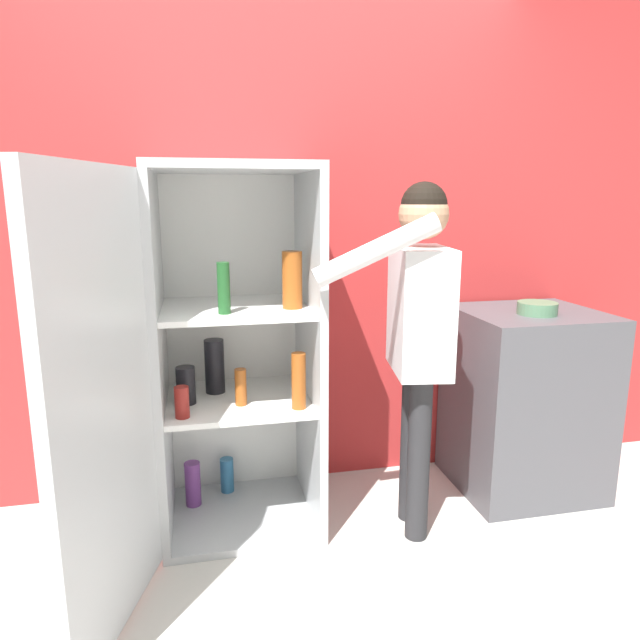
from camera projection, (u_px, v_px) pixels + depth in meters
ground_plane at (307, 597)px, 2.17m from camera, size 12.00×12.00×0.00m
wall_back at (268, 242)px, 2.84m from camera, size 7.00×0.06×2.55m
refrigerator at (212, 360)px, 2.44m from camera, size 0.95×1.30×1.63m
person at (418, 316)px, 2.43m from camera, size 0.64×0.51×1.56m
counter at (525, 401)px, 2.93m from camera, size 0.68×0.62×0.94m
bowl at (537, 308)px, 2.75m from camera, size 0.19×0.19×0.06m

